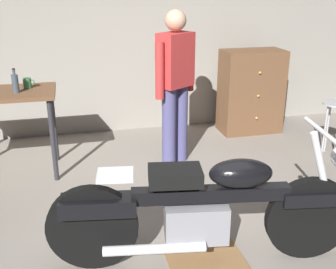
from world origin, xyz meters
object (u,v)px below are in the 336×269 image
object	(u,v)px
motorcycle	(206,207)
person_standing	(175,82)
wooden_dresser	(251,92)
bottle	(15,83)
shop_stool	(335,115)
mug_green_speckled	(27,83)

from	to	relation	value
motorcycle	person_standing	size ratio (longest dim) A/B	1.30
motorcycle	wooden_dresser	bearing A→B (deg)	68.94
wooden_dresser	bottle	world-z (taller)	bottle
wooden_dresser	shop_stool	bearing A→B (deg)	-59.87
person_standing	shop_stool	world-z (taller)	person_standing
shop_stool	person_standing	bearing A→B (deg)	172.67
shop_stool	mug_green_speckled	world-z (taller)	mug_green_speckled
motorcycle	bottle	world-z (taller)	bottle
person_standing	mug_green_speckled	world-z (taller)	person_standing
mug_green_speckled	bottle	xyz separation A→B (m)	(-0.10, -0.16, 0.04)
motorcycle	mug_green_speckled	bearing A→B (deg)	132.18
person_standing	mug_green_speckled	size ratio (longest dim) A/B	14.26
motorcycle	person_standing	distance (m)	1.85
shop_stool	wooden_dresser	xyz separation A→B (m)	(-0.59, 1.02, 0.05)
motorcycle	bottle	xyz separation A→B (m)	(-1.37, 1.80, 0.55)
person_standing	shop_stool	distance (m)	1.90
person_standing	bottle	bearing A→B (deg)	-34.97
shop_stool	mug_green_speckled	bearing A→B (deg)	172.69
shop_stool	wooden_dresser	bearing A→B (deg)	120.13
person_standing	motorcycle	bearing A→B (deg)	48.51
wooden_dresser	bottle	distance (m)	2.99
person_standing	bottle	world-z (taller)	person_standing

